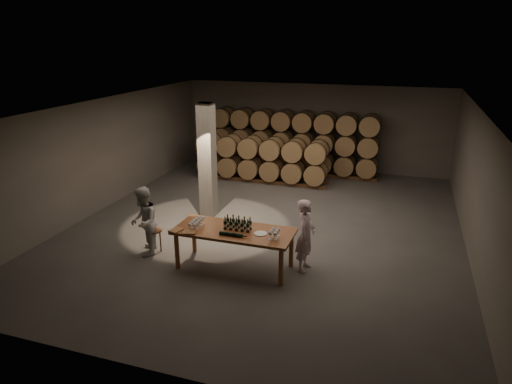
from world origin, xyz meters
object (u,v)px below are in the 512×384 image
(tasting_table, at_px, (234,234))
(person_man, at_px, (305,235))
(stool, at_px, (155,234))
(bottle_cluster, at_px, (238,225))
(plate, at_px, (260,234))
(notebook_near, at_px, (189,232))
(person_woman, at_px, (144,222))

(tasting_table, height_order, person_man, person_man)
(stool, relative_size, person_man, 0.35)
(bottle_cluster, distance_m, stool, 2.18)
(tasting_table, bearing_deg, plate, -1.55)
(bottle_cluster, xyz_separation_m, notebook_near, (-0.91, -0.50, -0.09))
(stool, xyz_separation_m, person_man, (3.54, 0.27, 0.35))
(tasting_table, height_order, person_woman, person_woman)
(tasting_table, distance_m, stool, 2.08)
(notebook_near, xyz_separation_m, person_man, (2.34, 0.84, -0.10))
(notebook_near, height_order, stool, notebook_near)
(bottle_cluster, distance_m, person_woman, 2.29)
(bottle_cluster, height_order, person_woman, person_woman)
(plate, relative_size, person_man, 0.17)
(tasting_table, distance_m, person_man, 1.55)
(person_man, bearing_deg, person_woman, 100.80)
(tasting_table, distance_m, plate, 0.62)
(tasting_table, xyz_separation_m, stool, (-2.05, 0.13, -0.33))
(notebook_near, distance_m, person_man, 2.49)
(person_man, xyz_separation_m, person_woman, (-3.71, -0.43, 0.01))
(notebook_near, height_order, person_man, person_man)
(bottle_cluster, relative_size, notebook_near, 2.18)
(bottle_cluster, relative_size, plate, 2.13)
(person_woman, bearing_deg, stool, 111.84)
(notebook_near, bearing_deg, plate, 0.69)
(notebook_near, height_order, person_woman, person_woman)
(tasting_table, bearing_deg, person_man, 14.86)
(notebook_near, relative_size, person_woman, 0.17)
(stool, height_order, person_woman, person_woman)
(tasting_table, bearing_deg, stool, 176.33)
(bottle_cluster, bearing_deg, tasting_table, -140.39)
(tasting_table, xyz_separation_m, person_woman, (-2.21, -0.04, 0.03))
(stool, bearing_deg, bottle_cluster, -2.08)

